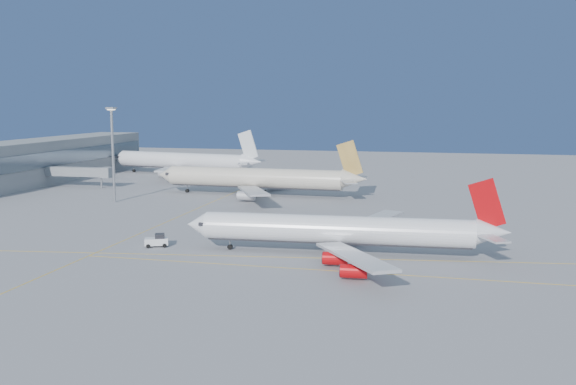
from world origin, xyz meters
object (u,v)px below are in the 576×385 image
(airliner_etihad, at_px, (259,178))
(light_mast, at_px, (113,146))
(airliner_virgin, at_px, (343,231))
(pushback_tug, at_px, (157,241))
(airliner_third, at_px, (184,161))

(airliner_etihad, xyz_separation_m, light_mast, (-36.55, -21.81, 10.52))
(airliner_virgin, height_order, light_mast, light_mast)
(airliner_etihad, distance_m, pushback_tug, 71.82)
(airliner_virgin, bearing_deg, airliner_third, 121.43)
(pushback_tug, bearing_deg, light_mast, 103.02)
(airliner_virgin, distance_m, pushback_tug, 36.79)
(pushback_tug, relative_size, light_mast, 0.19)
(airliner_virgin, bearing_deg, pushback_tug, -179.69)
(airliner_etihad, bearing_deg, airliner_virgin, -60.40)
(airliner_third, height_order, light_mast, light_mast)
(light_mast, bearing_deg, airliner_virgin, -33.26)
(airliner_etihad, relative_size, pushback_tug, 13.19)
(airliner_third, relative_size, pushback_tug, 13.31)
(airliner_third, bearing_deg, pushback_tug, -60.34)
(airliner_virgin, height_order, pushback_tug, airliner_virgin)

